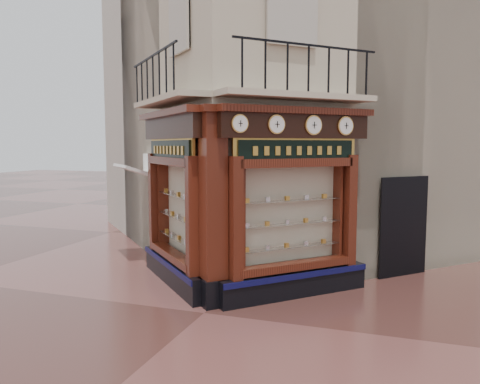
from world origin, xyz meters
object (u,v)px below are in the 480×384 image
at_px(clock_a, 240,124).
at_px(awning, 138,260).
at_px(signboard_left, 170,150).
at_px(signboard_right, 297,151).
at_px(corner_pilaster, 213,209).
at_px(clock_b, 276,124).
at_px(clock_d, 345,126).
at_px(clock_c, 313,125).

bearing_deg(clock_a, awning, 100.57).
bearing_deg(signboard_left, clock_a, -162.34).
height_order(awning, signboard_right, signboard_right).
bearing_deg(corner_pilaster, clock_b, -19.86).
bearing_deg(clock_d, clock_a, -180.00).
bearing_deg(clock_c, clock_b, 180.00).
bearing_deg(corner_pilaster, clock_a, -48.59).
distance_m(clock_b, clock_d, 1.70).
bearing_deg(clock_b, signboard_right, 11.01).
relative_size(clock_d, awning, 0.26).
relative_size(corner_pilaster, clock_a, 11.26).
bearing_deg(clock_b, clock_a, -180.00).
xyz_separation_m(clock_b, signboard_left, (-2.60, 0.48, -0.52)).
height_order(corner_pilaster, clock_d, corner_pilaster).
bearing_deg(clock_c, corner_pilaster, 168.30).
distance_m(clock_b, clock_c, 0.88).
distance_m(clock_b, signboard_right, 0.78).
bearing_deg(clock_c, signboard_left, 137.53).
bearing_deg(clock_a, signboard_right, 4.60).
distance_m(clock_c, clock_d, 0.82).
distance_m(clock_a, clock_d, 2.51).
bearing_deg(corner_pilaster, clock_c, -11.70).
xyz_separation_m(awning, signboard_left, (1.91, -1.65, 3.10)).
distance_m(corner_pilaster, clock_c, 2.69).
height_order(corner_pilaster, signboard_right, corner_pilaster).
bearing_deg(signboard_right, signboard_left, 135.00).
bearing_deg(signboard_left, clock_d, -124.21).
relative_size(clock_a, signboard_left, 0.16).
height_order(clock_d, signboard_left, clock_d).
bearing_deg(awning, clock_d, -144.23).
height_order(clock_a, clock_b, clock_b).
relative_size(clock_b, signboard_right, 0.18).
relative_size(clock_a, clock_d, 0.88).
distance_m(corner_pilaster, clock_a, 1.77).
height_order(corner_pilaster, signboard_left, corner_pilaster).
distance_m(awning, signboard_right, 5.98).
xyz_separation_m(corner_pilaster, awning, (-3.37, 2.67, -1.95)).
xyz_separation_m(clock_b, clock_d, (1.20, 1.20, -0.00)).
relative_size(clock_a, clock_c, 0.87).
bearing_deg(clock_b, clock_d, 0.00).
distance_m(clock_a, signboard_right, 1.47).
relative_size(clock_b, clock_c, 0.94).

